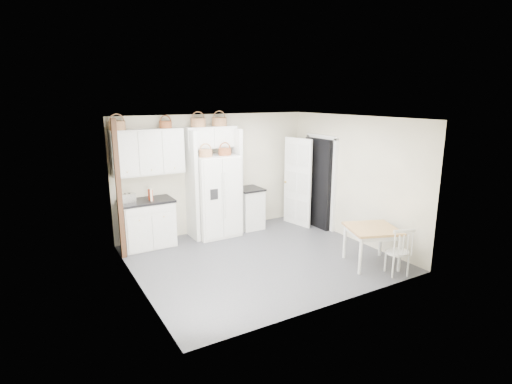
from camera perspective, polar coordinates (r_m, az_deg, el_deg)
floor at (r=7.61m, az=0.60°, el=-9.45°), size 4.50×4.50×0.00m
ceiling at (r=7.02m, az=0.65°, el=10.50°), size 4.50×4.50×0.00m
wall_back at (r=8.94m, az=-5.95°, el=2.68°), size 4.50×0.00×4.50m
wall_left at (r=6.39m, az=-17.01°, el=-2.23°), size 0.00×4.00×4.00m
wall_right at (r=8.55m, az=13.71°, el=1.86°), size 0.00×4.00×4.00m
refrigerator at (r=8.65m, az=-5.79°, el=-0.54°), size 0.91×0.73×1.76m
base_cab_left at (r=8.35m, az=-15.22°, el=-4.46°), size 1.00×0.63×0.92m
base_cab_right at (r=9.19m, az=-1.00°, el=-2.41°), size 0.51×0.61×0.90m
dining_table at (r=7.52m, az=16.13°, el=-7.42°), size 1.08×1.08×0.70m
windsor_chair at (r=7.24m, az=19.56°, el=-8.11°), size 0.49×0.46×0.79m
counter_left at (r=8.22m, az=-15.43°, el=-1.25°), size 1.04×0.67×0.04m
counter_right at (r=9.07m, az=-1.01°, el=0.45°), size 0.55×0.65×0.04m
toaster at (r=8.03m, az=-17.89°, el=-0.90°), size 0.30×0.20×0.19m
cookbook_red at (r=8.13m, az=-14.85°, el=-0.42°), size 0.06×0.15×0.22m
cookbook_cream at (r=8.13m, az=-14.77°, el=-0.33°), size 0.07×0.17×0.24m
basket_upper_a at (r=8.02m, az=-19.22°, el=8.96°), size 0.30×0.30×0.17m
basket_upper_c at (r=8.25m, az=-12.79°, el=9.37°), size 0.25×0.25×0.14m
basket_bridge_a at (r=8.48m, az=-8.26°, el=9.79°), size 0.32×0.32×0.18m
basket_bridge_b at (r=8.68m, az=-5.26°, el=9.96°), size 0.32×0.32×0.18m
basket_fridge_a at (r=8.28m, az=-7.21°, el=5.53°), size 0.28×0.28×0.15m
basket_fridge_b at (r=8.46m, az=-4.47°, el=5.76°), size 0.27×0.27×0.15m
upper_cabinet at (r=8.19m, az=-15.19°, el=5.54°), size 1.40×0.34×0.90m
bridge_cabinet at (r=8.61m, az=-6.53°, el=7.80°), size 1.12×0.34×0.45m
fridge_panel_left at (r=8.45m, az=-9.16°, el=0.91°), size 0.08×0.60×2.30m
fridge_panel_right at (r=8.86m, az=-3.00°, el=1.64°), size 0.08×0.60×2.30m
trim_post at (r=7.68m, az=-19.00°, el=0.22°), size 0.09×0.09×2.60m
doorway_void at (r=9.28m, az=8.96°, el=1.24°), size 0.18×0.85×2.05m
door_slab at (r=9.32m, az=5.94°, el=1.39°), size 0.21×0.79×2.05m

